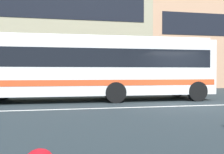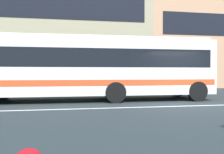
% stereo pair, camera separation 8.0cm
% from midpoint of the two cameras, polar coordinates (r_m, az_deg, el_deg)
% --- Properties ---
extents(ground_plane, '(160.00, 160.00, 0.00)m').
position_cam_midpoint_polar(ground_plane, '(10.56, 19.50, -6.83)').
color(ground_plane, '#262F32').
extents(lane_centre_line, '(60.00, 0.16, 0.01)m').
position_cam_midpoint_polar(lane_centre_line, '(10.56, 19.50, -6.80)').
color(lane_centre_line, silver).
rests_on(lane_centre_line, ground_plane).
extents(apartment_block_left, '(21.41, 10.87, 12.23)m').
position_cam_midpoint_polar(apartment_block_left, '(25.34, -18.55, 11.64)').
color(apartment_block_left, tan).
rests_on(apartment_block_left, ground_plane).
extents(apartment_block_right, '(21.32, 10.87, 10.21)m').
position_cam_midpoint_polar(apartment_block_right, '(30.59, 25.69, 7.84)').
color(apartment_block_right, tan).
rests_on(apartment_block_right, ground_plane).
extents(transit_bus, '(11.94, 2.75, 3.24)m').
position_cam_midpoint_polar(transit_bus, '(11.86, -3.81, 2.73)').
color(transit_bus, silver).
rests_on(transit_bus, ground_plane).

